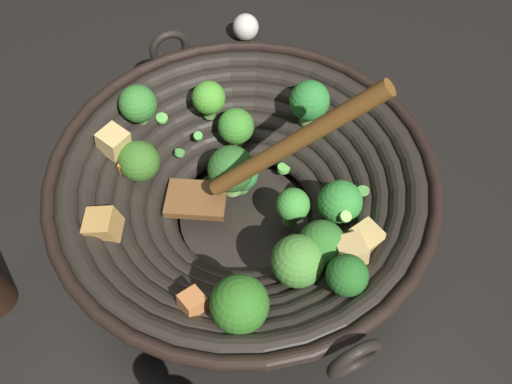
% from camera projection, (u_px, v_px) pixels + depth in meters
% --- Properties ---
extents(ground_plane, '(4.00, 4.00, 0.00)m').
position_uv_depth(ground_plane, '(244.00, 220.00, 0.63)').
color(ground_plane, black).
extents(wok, '(0.45, 0.42, 0.24)m').
position_uv_depth(wok, '(244.00, 189.00, 0.57)').
color(wok, black).
rests_on(wok, ground).
extents(garlic_bulb, '(0.04, 0.04, 0.04)m').
position_uv_depth(garlic_bulb, '(246.00, 27.00, 0.81)').
color(garlic_bulb, silver).
rests_on(garlic_bulb, ground).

